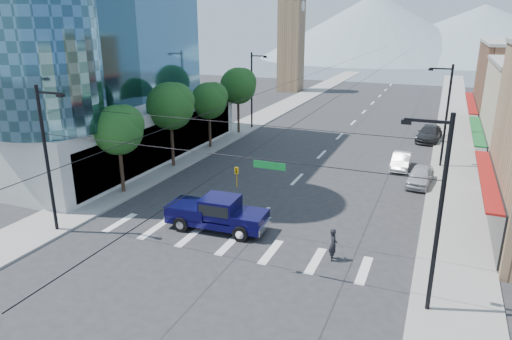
% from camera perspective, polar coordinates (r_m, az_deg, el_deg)
% --- Properties ---
extents(ground, '(160.00, 160.00, 0.00)m').
position_cam_1_polar(ground, '(25.73, -4.43, -10.70)').
color(ground, '#28282B').
rests_on(ground, ground).
extents(sidewalk_left, '(4.00, 120.00, 0.15)m').
position_cam_1_polar(sidewalk_left, '(65.25, 1.94, 7.19)').
color(sidewalk_left, gray).
rests_on(sidewalk_left, ground).
extents(sidewalk_right, '(4.00, 120.00, 0.15)m').
position_cam_1_polar(sidewalk_right, '(61.32, 23.52, 4.99)').
color(sidewalk_right, gray).
rests_on(sidewalk_right, ground).
extents(clock_tower, '(4.80, 4.80, 20.40)m').
position_cam_1_polar(clock_tower, '(86.36, 4.45, 16.86)').
color(clock_tower, '#8C6B4C').
rests_on(clock_tower, ground).
extents(mountain_left, '(80.00, 80.00, 22.00)m').
position_cam_1_polar(mountain_left, '(171.94, 14.55, 17.04)').
color(mountain_left, gray).
rests_on(mountain_left, ground).
extents(mountain_right, '(90.00, 90.00, 18.00)m').
position_cam_1_polar(mountain_right, '(180.34, 26.43, 15.18)').
color(mountain_right, gray).
rests_on(mountain_right, ground).
extents(tree_near, '(3.65, 3.64, 6.71)m').
position_cam_1_polar(tree_near, '(34.61, -16.63, 5.01)').
color(tree_near, black).
rests_on(tree_near, ground).
extents(tree_midnear, '(4.09, 4.09, 7.52)m').
position_cam_1_polar(tree_midnear, '(40.05, -10.46, 8.04)').
color(tree_midnear, black).
rests_on(tree_midnear, ground).
extents(tree_midfar, '(3.65, 3.64, 6.71)m').
position_cam_1_polar(tree_midfar, '(46.11, -5.71, 8.77)').
color(tree_midfar, black).
rests_on(tree_midfar, ground).
extents(tree_far, '(4.09, 4.09, 7.52)m').
position_cam_1_polar(tree_far, '(52.23, -2.08, 10.60)').
color(tree_far, black).
rests_on(tree_far, ground).
extents(signal_rig, '(21.80, 0.20, 9.00)m').
position_cam_1_polar(signal_rig, '(22.93, -5.39, -1.67)').
color(signal_rig, black).
rests_on(signal_rig, ground).
extents(lamp_pole_nw, '(2.00, 0.25, 9.00)m').
position_cam_1_polar(lamp_pole_nw, '(54.80, -0.41, 10.27)').
color(lamp_pole_nw, black).
rests_on(lamp_pole_nw, ground).
extents(lamp_pole_ne, '(2.00, 0.25, 9.00)m').
position_cam_1_polar(lamp_pole_ne, '(42.70, 22.59, 6.68)').
color(lamp_pole_ne, black).
rests_on(lamp_pole_ne, ground).
extents(pickup_truck, '(6.42, 2.72, 2.14)m').
position_cam_1_polar(pickup_truck, '(28.42, -4.94, -5.31)').
color(pickup_truck, '#090736').
rests_on(pickup_truck, ground).
extents(pedestrian, '(0.63, 0.77, 1.83)m').
position_cam_1_polar(pedestrian, '(25.25, 9.62, -9.17)').
color(pedestrian, black).
rests_on(pedestrian, ground).
extents(parked_car_near, '(2.14, 4.55, 1.51)m').
position_cam_1_polar(parked_car_near, '(38.28, 19.84, -0.70)').
color(parked_car_near, silver).
rests_on(parked_car_near, ground).
extents(parked_car_mid, '(1.52, 4.27, 1.40)m').
position_cam_1_polar(parked_car_mid, '(42.05, 17.71, 1.08)').
color(parked_car_mid, silver).
rests_on(parked_car_mid, ground).
extents(parked_car_far, '(2.81, 5.77, 1.62)m').
position_cam_1_polar(parked_car_far, '(53.07, 20.84, 4.29)').
color(parked_car_far, '#28282A').
rests_on(parked_car_far, ground).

